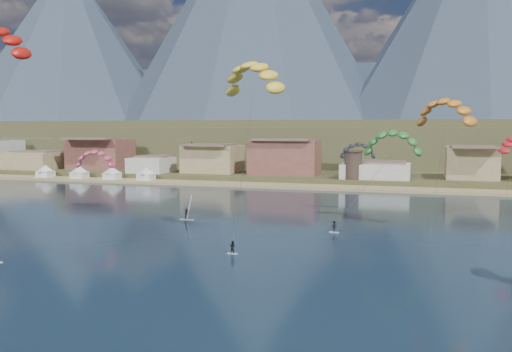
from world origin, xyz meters
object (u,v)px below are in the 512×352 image
(windsurfer, at_px, (187,212))
(watchtower, at_px, (353,164))
(kitesurfer_green, at_px, (392,140))
(kitesurfer_yellow, at_px, (254,74))

(windsurfer, bearing_deg, watchtower, 71.41)
(watchtower, height_order, kitesurfer_green, kitesurfer_green)
(kitesurfer_yellow, bearing_deg, watchtower, 85.96)
(watchtower, relative_size, windsurfer, 1.80)
(windsurfer, bearing_deg, kitesurfer_green, 13.04)
(kitesurfer_green, bearing_deg, kitesurfer_yellow, -131.94)
(watchtower, distance_m, windsurfer, 71.47)
(windsurfer, bearing_deg, kitesurfer_yellow, -38.08)
(kitesurfer_yellow, xyz_separation_m, windsurfer, (-17.01, 13.33, -23.91))
(kitesurfer_green, bearing_deg, windsurfer, -166.96)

